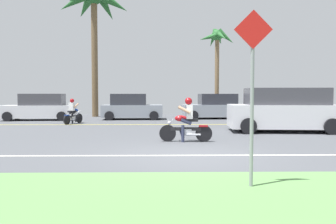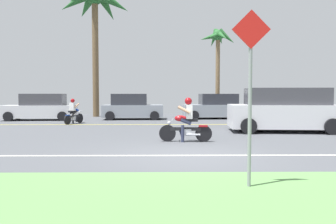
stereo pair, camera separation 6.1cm
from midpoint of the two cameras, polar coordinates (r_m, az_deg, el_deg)
The scene contains 14 objects.
ground at distance 11.67m, azimuth 2.17°, elevation -4.79°, with size 56.00×30.00×0.04m, color #4C4F54.
grass_median at distance 4.74m, azimuth 6.58°, elevation -15.89°, with size 56.00×3.80×0.06m, color #5B8C4C.
lane_line_near at distance 8.60m, azimuth 3.21°, elevation -7.45°, with size 50.40×0.12×0.01m, color silver.
lane_line_far at distance 17.32m, azimuth 1.24°, elevation -2.16°, with size 50.40×0.12×0.01m, color yellow.
motorcyclist at distance 11.01m, azimuth 3.27°, elevation -1.91°, with size 1.76×0.57×1.47m.
suv_nearby at distance 14.79m, azimuth 19.49°, elevation 0.25°, with size 4.76×2.46×1.84m.
parked_car_0 at distance 21.78m, azimuth -20.97°, elevation 0.67°, with size 4.42×2.09×1.62m.
parked_car_1 at distance 21.13m, azimuth -6.13°, elevation 0.78°, with size 3.82×2.04×1.61m.
parked_car_2 at distance 21.86m, azimuth 8.25°, elevation 0.85°, with size 4.13×2.23×1.62m.
parked_car_3 at distance 22.26m, azimuth 21.34°, elevation 0.75°, with size 4.01×1.88×1.65m.
palm_tree_0 at distance 24.05m, azimuth 8.62°, elevation 11.50°, with size 2.62×2.63×6.25m.
palm_tree_1 at distance 24.87m, azimuth -12.41°, elevation 17.39°, with size 5.13×4.76×9.37m.
motorcyclist_distant at distance 18.55m, azimuth -15.84°, elevation -0.17°, with size 0.71×1.54×1.35m.
street_sign at distance 5.53m, azimuth 14.28°, elevation 4.94°, with size 0.62×0.06×2.92m.
Camera 2 is at (-0.54, -8.55, 1.56)m, focal length 35.44 mm.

